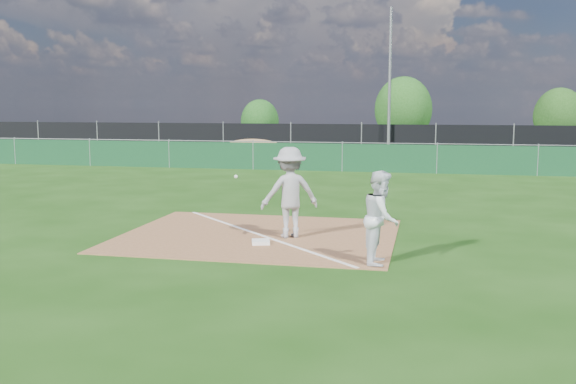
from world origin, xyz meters
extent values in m
plane|color=#17400D|center=(0.00, 10.00, 0.00)|extent=(90.00, 90.00, 0.00)
cube|color=brown|center=(0.00, 1.00, 0.01)|extent=(6.00, 5.00, 0.02)
cube|color=white|center=(0.00, 1.00, 0.03)|extent=(5.01, 5.01, 0.01)
cube|color=#103C20|center=(0.00, 15.00, 0.60)|extent=(44.00, 0.05, 1.20)
ellipsoid|color=#9A774A|center=(-5.00, 18.50, 0.58)|extent=(3.38, 2.60, 1.17)
cube|color=black|center=(0.00, 23.00, 0.90)|extent=(46.00, 0.04, 1.80)
cube|color=black|center=(0.00, 28.00, 0.01)|extent=(46.00, 9.00, 0.01)
cylinder|color=slate|center=(1.50, 22.70, 4.00)|extent=(0.16, 0.16, 8.00)
cube|color=white|center=(0.28, 0.11, 0.06)|extent=(0.46, 0.46, 0.08)
imported|color=#A8A9AB|center=(0.72, 0.91, 1.01)|extent=(1.47, 1.23, 1.97)
sphere|color=white|center=(-0.44, 0.75, 1.34)|extent=(0.08, 0.08, 0.08)
imported|color=white|center=(2.83, -0.96, 0.86)|extent=(0.67, 0.85, 1.72)
imported|color=#AEB1B6|center=(-7.80, 26.73, 0.81)|extent=(5.03, 2.98, 1.61)
imported|color=black|center=(-2.31, 27.95, 0.75)|extent=(4.51, 1.58, 1.49)
imported|color=black|center=(5.30, 28.34, 0.68)|extent=(4.90, 2.81, 1.34)
cylinder|color=#382316|center=(-8.31, 32.42, 0.46)|extent=(0.24, 0.24, 0.91)
ellipsoid|color=#194D16|center=(-8.31, 32.42, 1.67)|extent=(2.73, 2.73, 3.14)
cylinder|color=#382316|center=(1.78, 34.83, 0.69)|extent=(0.24, 0.24, 1.37)
ellipsoid|color=#1D4F16|center=(1.78, 34.83, 2.51)|extent=(4.11, 4.11, 4.73)
cylinder|color=#382316|center=(12.29, 34.40, 0.56)|extent=(0.24, 0.24, 1.13)
ellipsoid|color=#1C4513|center=(12.29, 34.40, 2.07)|extent=(3.38, 3.38, 3.89)
camera|label=1|loc=(3.64, -12.55, 2.91)|focal=40.00mm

